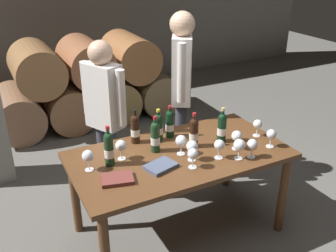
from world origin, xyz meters
The scene contains 26 objects.
ground_plane centered at (0.00, 0.00, 0.00)m, with size 14.00×14.00×0.00m, color #66635E.
cellar_back_wall centered at (0.00, 4.20, 1.40)m, with size 10.00×0.24×2.80m, color gray.
barrel_stack centered at (0.00, 2.60, 0.53)m, with size 2.49×0.90×1.15m.
dining_table centered at (0.00, 0.00, 0.67)m, with size 1.70×0.90×0.76m.
wine_bottle_0 centered at (-0.55, 0.08, 0.90)m, with size 0.07×0.07×0.32m.
wine_bottle_1 centered at (0.06, 0.29, 0.88)m, with size 0.07×0.07×0.28m.
wine_bottle_2 centered at (0.15, 0.04, 0.89)m, with size 0.07×0.07×0.30m.
wine_bottle_3 centered at (-0.16, 0.11, 0.89)m, with size 0.07×0.07×0.30m.
wine_bottle_4 centered at (0.40, 0.02, 0.89)m, with size 0.07×0.07×0.30m.
wine_bottle_5 centered at (-0.05, 0.28, 0.88)m, with size 0.07×0.07×0.28m.
wine_bottle_6 centered at (-0.24, 0.32, 0.89)m, with size 0.07×0.07×0.29m.
wine_glass_0 centered at (0.03, -0.14, 0.87)m, with size 0.09×0.09×0.16m.
wine_glass_1 centered at (-0.44, 0.12, 0.87)m, with size 0.09×0.09×0.16m.
wine_glass_2 centered at (0.23, -0.21, 0.87)m, with size 0.08×0.08×0.15m.
wine_glass_3 centered at (0.73, -0.04, 0.87)m, with size 0.08×0.08×0.15m.
wine_glass_4 centered at (0.00, -0.02, 0.87)m, with size 0.09×0.09×0.16m.
wine_glass_5 centered at (0.70, -0.24, 0.87)m, with size 0.08×0.08×0.15m.
wine_glass_6 centered at (-0.02, -0.23, 0.87)m, with size 0.08×0.08×0.15m.
wine_glass_7 centered at (0.36, -0.28, 0.88)m, with size 0.09×0.09×0.16m.
wine_glass_8 centered at (0.43, -0.15, 0.87)m, with size 0.09×0.09×0.16m.
wine_glass_9 centered at (0.46, -0.31, 0.87)m, with size 0.08×0.08×0.15m.
wine_glass_10 centered at (-0.70, 0.08, 0.87)m, with size 0.09×0.09×0.16m.
tasting_notebook centered at (-0.57, -0.15, 0.77)m, with size 0.22×0.16×0.03m, color brown.
leather_ledger centered at (-0.23, -0.13, 0.77)m, with size 0.22×0.16×0.03m, color #4C5670.
sommelier_presenting centered at (0.43, 0.75, 1.04)m, with size 0.31×0.44×1.72m.
taster_seated_left centered at (-0.36, 0.72, 0.92)m, with size 0.30×0.45×1.54m.
Camera 1 is at (-1.28, -2.29, 2.23)m, focal length 40.90 mm.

